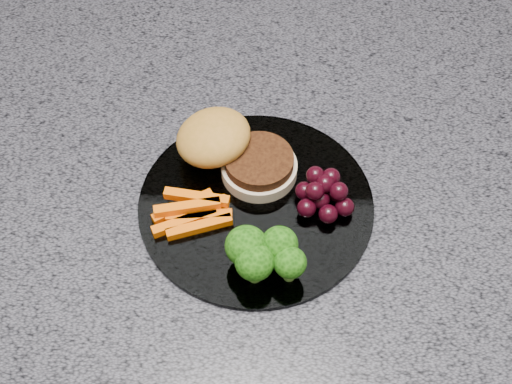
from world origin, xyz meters
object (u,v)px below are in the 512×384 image
Objects in this scene: island_cabinet at (269,335)px; plate at (256,204)px; grape_bunch at (324,193)px; burger at (230,150)px.

plate is (-0.02, -0.06, 0.47)m from island_cabinet.
plate is at bearing -177.74° from grape_bunch.
plate reaches higher than island_cabinet.
island_cabinet is at bearing 24.45° from burger.
island_cabinet is 4.62× the size of plate.
burger is at bearing 152.26° from grape_bunch.
island_cabinet is 0.50m from grape_bunch.
plate is 4.02× the size of grape_bunch.
burger reaches higher than island_cabinet.
plate is 0.07m from burger.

